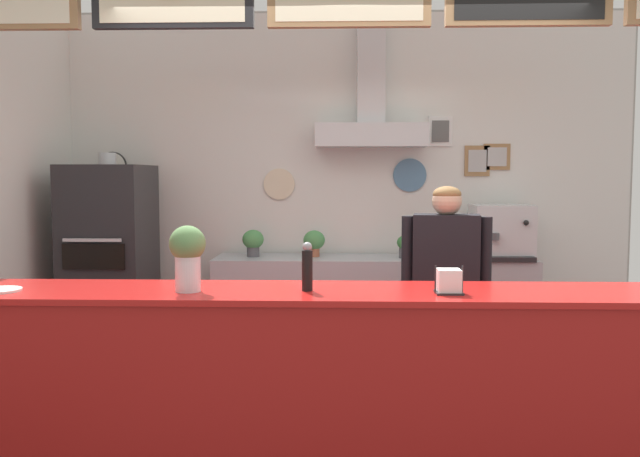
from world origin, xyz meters
TOP-DOWN VIEW (x-y plane):
  - back_wall_assembly at (0.01, 2.31)m, footprint 5.10×2.57m
  - service_counter at (0.00, -0.32)m, footprint 4.42×0.60m
  - back_prep_counter at (0.24, 2.06)m, footprint 2.71×0.58m
  - pizza_oven at (-1.95, 1.78)m, footprint 0.65×0.74m
  - shop_worker at (0.66, 0.83)m, footprint 0.59×0.28m
  - espresso_machine at (1.31, 2.03)m, footprint 0.49×0.49m
  - potted_oregano at (-0.80, 2.07)m, footprint 0.18×0.18m
  - potted_sage at (0.50, 2.02)m, footprint 0.14×0.14m
  - potted_basil at (0.82, 2.02)m, footprint 0.19×0.19m
  - potted_rosemary at (-0.27, 2.09)m, footprint 0.19×0.19m
  - basil_vase at (-0.79, -0.39)m, footprint 0.18×0.18m
  - pepper_grinder at (-0.21, -0.35)m, footprint 0.05×0.05m
  - napkin_holder at (0.48, -0.40)m, footprint 0.14×0.13m

SIDE VIEW (x-z plane):
  - back_prep_counter at x=0.24m, z-range -0.01..0.90m
  - service_counter at x=0.00m, z-range 0.00..1.03m
  - shop_worker at x=0.66m, z-range 0.06..1.59m
  - pizza_oven at x=-1.95m, z-range -0.05..1.74m
  - potted_sage at x=0.50m, z-range 0.92..1.11m
  - potted_basil at x=0.82m, z-range 0.92..1.14m
  - potted_rosemary at x=-0.27m, z-range 0.92..1.15m
  - potted_oregano at x=-0.80m, z-range 0.92..1.16m
  - napkin_holder at x=0.48m, z-range 1.02..1.16m
  - espresso_machine at x=1.31m, z-range 0.90..1.35m
  - pepper_grinder at x=-0.21m, z-range 1.03..1.28m
  - basil_vase at x=-0.79m, z-range 1.05..1.37m
  - back_wall_assembly at x=0.01m, z-range 0.10..3.16m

